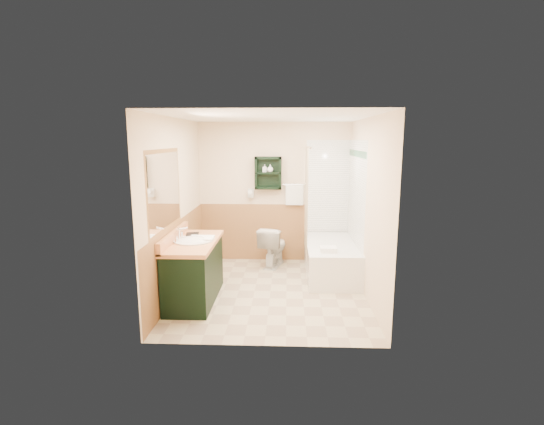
{
  "coord_description": "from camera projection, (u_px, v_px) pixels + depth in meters",
  "views": [
    {
      "loc": [
        0.23,
        -5.26,
        2.11
      ],
      "look_at": [
        0.01,
        0.2,
        1.09
      ],
      "focal_mm": 26.0,
      "sensor_mm": 36.0,
      "label": 1
    }
  ],
  "objects": [
    {
      "name": "floor",
      "position": [
        271.0,
        291.0,
        5.56
      ],
      "size": [
        3.0,
        3.0,
        0.0
      ],
      "primitive_type": "plane",
      "color": "#BFAF8B",
      "rests_on": "ground"
    },
    {
      "name": "back_wall",
      "position": [
        274.0,
        193.0,
        6.84
      ],
      "size": [
        2.6,
        0.04,
        2.4
      ],
      "primitive_type": "cube",
      "color": "#FFECC7",
      "rests_on": "ground"
    },
    {
      "name": "left_wall",
      "position": [
        174.0,
        207.0,
        5.39
      ],
      "size": [
        0.04,
        3.0,
        2.4
      ],
      "primitive_type": "cube",
      "color": "#FFECC7",
      "rests_on": "ground"
    },
    {
      "name": "right_wall",
      "position": [
        368.0,
        208.0,
        5.29
      ],
      "size": [
        0.04,
        3.0,
        2.4
      ],
      "primitive_type": "cube",
      "color": "#FFECC7",
      "rests_on": "ground"
    },
    {
      "name": "ceiling",
      "position": [
        270.0,
        115.0,
        5.12
      ],
      "size": [
        2.6,
        3.0,
        0.04
      ],
      "primitive_type": "cube",
      "color": "white",
      "rests_on": "back_wall"
    },
    {
      "name": "wainscot_left",
      "position": [
        179.0,
        256.0,
        5.52
      ],
      "size": [
        2.98,
        2.98,
        1.0
      ],
      "primitive_type": null,
      "color": "#A67343",
      "rests_on": "left_wall"
    },
    {
      "name": "wainscot_back",
      "position": [
        274.0,
        232.0,
        6.93
      ],
      "size": [
        2.58,
        2.58,
        1.0
      ],
      "primitive_type": null,
      "color": "#A67343",
      "rests_on": "back_wall"
    },
    {
      "name": "mirror_frame",
      "position": [
        165.0,
        190.0,
        4.8
      ],
      "size": [
        1.3,
        1.3,
        1.0
      ],
      "primitive_type": null,
      "color": "olive",
      "rests_on": "left_wall"
    },
    {
      "name": "mirror_glass",
      "position": [
        165.0,
        190.0,
        4.8
      ],
      "size": [
        1.2,
        1.2,
        0.9
      ],
      "primitive_type": null,
      "color": "white",
      "rests_on": "left_wall"
    },
    {
      "name": "tile_right",
      "position": [
        356.0,
        209.0,
        6.06
      ],
      "size": [
        1.5,
        1.5,
        2.1
      ],
      "primitive_type": null,
      "color": "white",
      "rests_on": "right_wall"
    },
    {
      "name": "tile_back",
      "position": [
        334.0,
        202.0,
        6.78
      ],
      "size": [
        0.95,
        0.95,
        2.1
      ],
      "primitive_type": null,
      "color": "white",
      "rests_on": "back_wall"
    },
    {
      "name": "tile_accent",
      "position": [
        357.0,
        154.0,
        5.9
      ],
      "size": [
        1.5,
        1.5,
        0.1
      ],
      "primitive_type": null,
      "color": "#164E2D",
      "rests_on": "right_wall"
    },
    {
      "name": "wall_shelf",
      "position": [
        268.0,
        173.0,
        6.66
      ],
      "size": [
        0.45,
        0.15,
        0.55
      ],
      "primitive_type": "cube",
      "color": "black",
      "rests_on": "back_wall"
    },
    {
      "name": "hair_dryer",
      "position": [
        251.0,
        193.0,
        6.76
      ],
      "size": [
        0.1,
        0.24,
        0.18
      ],
      "primitive_type": null,
      "color": "silver",
      "rests_on": "back_wall"
    },
    {
      "name": "towel_bar",
      "position": [
        295.0,
        185.0,
        6.73
      ],
      "size": [
        0.4,
        0.06,
        0.4
      ],
      "primitive_type": null,
      "color": "white",
      "rests_on": "back_wall"
    },
    {
      "name": "curtain_rod",
      "position": [
        308.0,
        147.0,
        5.91
      ],
      "size": [
        0.03,
        1.6,
        0.03
      ],
      "primitive_type": "cylinder",
      "rotation": [
        1.57,
        0.0,
        0.0
      ],
      "color": "silver",
      "rests_on": "back_wall"
    },
    {
      "name": "shower_curtain",
      "position": [
        306.0,
        201.0,
        6.24
      ],
      "size": [
        1.05,
        1.05,
        1.7
      ],
      "primitive_type": null,
      "color": "beige",
      "rests_on": "curtain_rod"
    },
    {
      "name": "vanity",
      "position": [
        194.0,
        271.0,
        5.2
      ],
      "size": [
        0.59,
        1.27,
        0.81
      ],
      "primitive_type": "cube",
      "color": "black",
      "rests_on": "ground"
    },
    {
      "name": "bathtub",
      "position": [
        331.0,
        259.0,
        6.16
      ],
      "size": [
        0.78,
        1.5,
        0.52
      ],
      "primitive_type": "cube",
      "color": "silver",
      "rests_on": "ground"
    },
    {
      "name": "toilet",
      "position": [
        273.0,
        246.0,
        6.63
      ],
      "size": [
        0.55,
        0.76,
        0.67
      ],
      "primitive_type": "imported",
      "rotation": [
        0.0,
        0.0,
        2.88
      ],
      "color": "silver",
      "rests_on": "ground"
    },
    {
      "name": "counter_towel",
      "position": [
        202.0,
        239.0,
        5.17
      ],
      "size": [
        0.31,
        0.25,
        0.04
      ],
      "primitive_type": "cube",
      "color": "white",
      "rests_on": "vanity"
    },
    {
      "name": "vanity_book",
      "position": [
        186.0,
        227.0,
        5.38
      ],
      "size": [
        0.17,
        0.06,
        0.23
      ],
      "primitive_type": "imported",
      "rotation": [
        0.0,
        0.0,
        0.2
      ],
      "color": "black",
      "rests_on": "vanity"
    },
    {
      "name": "tub_towel",
      "position": [
        328.0,
        249.0,
        5.66
      ],
      "size": [
        0.23,
        0.2,
        0.07
      ],
      "primitive_type": "cube",
      "color": "white",
      "rests_on": "bathtub"
    },
    {
      "name": "soap_bottle_a",
      "position": [
        265.0,
        170.0,
        6.65
      ],
      "size": [
        0.1,
        0.14,
        0.06
      ],
      "primitive_type": "imported",
      "rotation": [
        0.0,
        0.0,
        -0.4
      ],
      "color": "silver",
      "rests_on": "wall_shelf"
    },
    {
      "name": "soap_bottle_b",
      "position": [
        270.0,
        169.0,
        6.64
      ],
      "size": [
        0.12,
        0.15,
        0.1
      ],
      "primitive_type": "imported",
      "rotation": [
        0.0,
        0.0,
        -0.17
      ],
      "color": "silver",
      "rests_on": "wall_shelf"
    }
  ]
}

